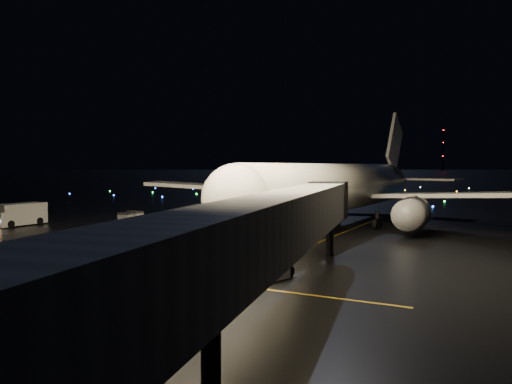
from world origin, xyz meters
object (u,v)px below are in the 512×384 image
baggage_cart_0 (185,219)px  baggage_cart_1 (172,218)px  service_truck (21,214)px  crew_c (175,226)px  airliner (350,162)px  pushback_tug (260,264)px  baggage_cart_2 (135,217)px  belt_loader (236,231)px  baggage_cart_3 (126,218)px

baggage_cart_0 → baggage_cart_1: baggage_cart_0 is taller
service_truck → crew_c: 23.47m
airliner → pushback_tug: bearing=-82.3°
baggage_cart_2 → crew_c: bearing=-18.1°
airliner → baggage_cart_0: bearing=-150.6°
crew_c → baggage_cart_1: bearing=-170.6°
service_truck → baggage_cart_0: 21.98m
baggage_cart_2 → service_truck: bearing=-132.0°
service_truck → baggage_cart_0: service_truck is taller
airliner → baggage_cart_0: airliner is taller
belt_loader → baggage_cart_0: (-14.47, 11.65, -0.58)m
pushback_tug → baggage_cart_3: 37.66m
airliner → service_truck: bearing=-151.0°
pushback_tug → belt_loader: (-8.30, 11.29, 0.55)m
baggage_cart_2 → baggage_cart_3: baggage_cart_2 is taller
airliner → crew_c: bearing=-130.7°
pushback_tug → baggage_cart_1: (-24.53, 22.62, -0.04)m
baggage_cart_1 → baggage_cart_3: 6.92m
service_truck → baggage_cart_3: bearing=36.9°
crew_c → airliner: bearing=108.0°
service_truck → baggage_cart_3: 13.69m
pushback_tug → baggage_cart_1: bearing=155.5°
airliner → baggage_cart_2: bearing=-156.2°
airliner → baggage_cart_1: (-21.30, -10.42, -7.64)m
baggage_cart_0 → baggage_cart_3: bearing=-171.9°
service_truck → crew_c: (23.30, 2.72, -0.62)m
baggage_cart_0 → pushback_tug: bearing=-49.9°
airliner → belt_loader: size_ratio=9.75×
crew_c → service_truck: bearing=-112.6°
airliner → baggage_cart_2: size_ratio=29.86×
belt_loader → airliner: bearing=57.1°
belt_loader → baggage_cart_2: 24.81m
pushback_tug → crew_c: pushback_tug is taller
baggage_cart_0 → baggage_cart_2: bearing=-179.1°
crew_c → baggage_cart_0: size_ratio=0.82×
belt_loader → service_truck: size_ratio=0.76×
belt_loader → baggage_cart_0: 18.59m
belt_loader → baggage_cart_0: belt_loader is taller
crew_c → baggage_cart_3: (-12.13, 5.16, -0.12)m
airliner → pushback_tug: 34.05m
airliner → baggage_cart_2: (-27.36, -10.87, -7.70)m
baggage_cart_0 → baggage_cart_2: 7.86m
pushback_tug → belt_loader: 14.02m
service_truck → baggage_cart_1: (17.90, 9.48, -0.59)m
pushback_tug → baggage_cart_2: (-30.60, 22.16, -0.10)m
pushback_tug → belt_loader: bearing=144.5°
crew_c → baggage_cart_0: 7.97m
service_truck → baggage_cart_2: 14.90m
crew_c → baggage_cart_3: crew_c is taller
pushback_tug → baggage_cart_0: (-22.77, 22.94, -0.03)m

